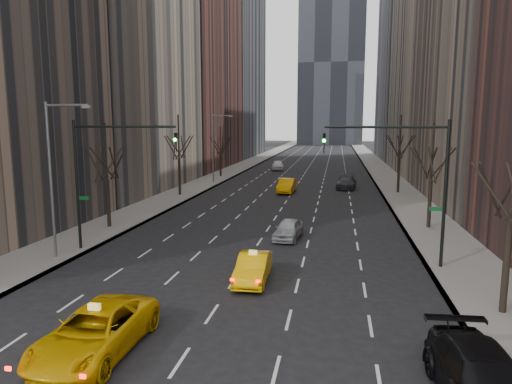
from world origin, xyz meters
The scene contains 24 objects.
ground centered at (0.00, 0.00, 0.00)m, with size 400.00×400.00×0.00m, color black.
sidewalk_left centered at (-12.25, 70.00, 0.07)m, with size 4.50×320.00×0.15m, color slate.
sidewalk_right centered at (12.25, 70.00, 0.07)m, with size 4.50×320.00×0.15m, color slate.
bld_left_far centered at (-21.50, 66.00, 22.00)m, with size 14.00×28.00×44.00m, color brown.
bld_left_deep centered at (-21.50, 96.00, 30.00)m, with size 14.00×30.00×60.00m, color slate.
bld_right_far centered at (21.50, 64.00, 25.00)m, with size 14.00×28.00×50.00m, color tan.
bld_right_deep centered at (21.50, 95.00, 29.00)m, with size 14.00×30.00×58.00m, color slate.
tree_lw_b centered at (-12.00, 18.00, 3.72)m, with size 3.36×3.50×7.82m.
tree_lw_c centered at (-12.00, 34.00, 4.04)m, with size 3.36×3.50×8.74m.
tree_lw_d centered at (-12.00, 52.00, 3.56)m, with size 3.36×3.50×7.36m.
tree_rw_a centered at (12.00, 6.00, 3.88)m, with size 3.36×3.50×8.28m.
tree_rw_b centered at (12.00, 22.00, 3.72)m, with size 3.36×3.50×7.82m.
tree_rw_c centered at (12.00, 40.00, 4.04)m, with size 3.36×3.50×8.74m.
traffic_mast_left centered at (-9.11, 12.00, 5.49)m, with size 6.69×0.39×8.00m.
traffic_mast_right centered at (9.11, 12.00, 5.49)m, with size 6.69×0.39×8.00m.
streetlight_near centered at (-10.84, 10.00, 5.62)m, with size 2.83×0.22×9.00m.
streetlight_far centered at (-10.84, 45.00, 5.62)m, with size 2.83×0.22×9.00m.
taxi_suv centered at (-3.07, 0.09, 0.80)m, with size 2.64×5.73×1.59m, color #E5AA04.
taxi_sedan centered at (0.99, 8.25, 0.70)m, with size 1.49×4.26×1.40m, color #FFB905.
silver_sedan_ahead centered at (1.83, 17.16, 0.68)m, with size 1.61×4.01×1.37m, color #A4A5AC.
parked_suv_black centered at (9.20, -0.99, 0.83)m, with size 2.32×5.70×1.65m, color black.
far_taxi centered at (-0.60, 38.41, 0.82)m, with size 1.73×4.95×1.63m, color #FFA305.
far_suv_grey centered at (6.25, 43.15, 0.80)m, with size 2.23×5.48×1.59m, color #2F2F34.
far_car_white centered at (-4.95, 63.88, 0.83)m, with size 1.96×4.88×1.66m, color white.
Camera 1 is at (5.02, -13.61, 7.94)m, focal length 32.00 mm.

